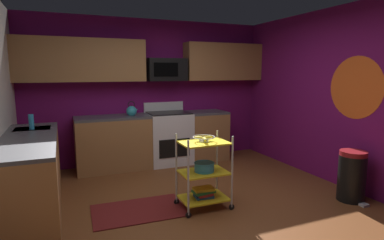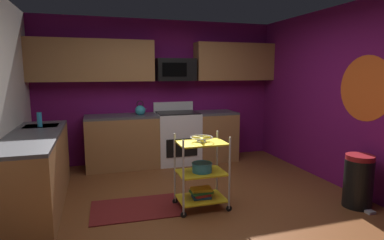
{
  "view_description": "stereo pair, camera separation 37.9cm",
  "coord_description": "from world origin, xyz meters",
  "views": [
    {
      "loc": [
        -1.53,
        -3.28,
        1.67
      ],
      "look_at": [
        0.02,
        0.43,
        1.05
      ],
      "focal_mm": 29.57,
      "sensor_mm": 36.0,
      "label": 1
    },
    {
      "loc": [
        -1.17,
        -3.41,
        1.67
      ],
      "look_at": [
        0.02,
        0.43,
        1.05
      ],
      "focal_mm": 29.57,
      "sensor_mm": 36.0,
      "label": 2
    }
  ],
  "objects": [
    {
      "name": "trash_can",
      "position": [
        1.9,
        -0.44,
        0.33
      ],
      "size": [
        0.34,
        0.42,
        0.66
      ],
      "color": "black",
      "rests_on": "ground"
    },
    {
      "name": "upper_cabinets",
      "position": [
        -0.06,
        2.23,
        1.85
      ],
      "size": [
        4.4,
        0.33,
        0.7
      ],
      "color": "#9E6B3D"
    },
    {
      "name": "counter_run",
      "position": [
        -0.85,
        1.5,
        0.46
      ],
      "size": [
        3.56,
        2.73,
        0.92
      ],
      "color": "#9E6B3D",
      "rests_on": "ground"
    },
    {
      "name": "fruit_bowl",
      "position": [
        0.03,
        0.1,
        0.88
      ],
      "size": [
        0.27,
        0.27,
        0.07
      ],
      "color": "silver",
      "rests_on": "rolling_cart"
    },
    {
      "name": "microwave",
      "position": [
        0.25,
        2.21,
        1.7
      ],
      "size": [
        0.7,
        0.39,
        0.4
      ],
      "color": "black"
    },
    {
      "name": "dish_soap_bottle",
      "position": [
        -1.9,
        1.26,
        1.02
      ],
      "size": [
        0.06,
        0.06,
        0.2
      ],
      "primitive_type": "cylinder",
      "color": "#2D8CBF",
      "rests_on": "counter_run"
    },
    {
      "name": "kettle",
      "position": [
        -0.42,
        2.1,
        1.0
      ],
      "size": [
        0.21,
        0.18,
        0.26
      ],
      "color": "teal",
      "rests_on": "counter_run"
    },
    {
      "name": "floor",
      "position": [
        0.0,
        0.0,
        -0.02
      ],
      "size": [
        4.4,
        4.8,
        0.04
      ],
      "primitive_type": "cube",
      "color": "brown",
      "rests_on": "ground"
    },
    {
      "name": "book_stack",
      "position": [
        0.03,
        0.1,
        0.19
      ],
      "size": [
        0.27,
        0.19,
        0.12
      ],
      "color": "#1E4C8C",
      "rests_on": "rolling_cart"
    },
    {
      "name": "floor_rug",
      "position": [
        -0.73,
        0.3,
        0.01
      ],
      "size": [
        1.12,
        0.74,
        0.01
      ],
      "primitive_type": "cube",
      "rotation": [
        0.0,
        0.0,
        -0.04
      ],
      "color": "maroon",
      "rests_on": "ground"
    },
    {
      "name": "oven_range",
      "position": [
        0.25,
        2.1,
        0.48
      ],
      "size": [
        0.76,
        0.65,
        1.1
      ],
      "color": "white",
      "rests_on": "ground"
    },
    {
      "name": "wall_right",
      "position": [
        2.23,
        0.0,
        1.3
      ],
      "size": [
        0.06,
        4.8,
        2.6
      ],
      "primitive_type": "cube",
      "color": "#6B1156",
      "rests_on": "ground"
    },
    {
      "name": "wall_flower_decal",
      "position": [
        2.2,
        -0.14,
        1.45
      ],
      "size": [
        0.0,
        0.86,
        0.86
      ],
      "primitive_type": "cylinder",
      "rotation": [
        0.0,
        1.57,
        0.0
      ],
      "color": "#E5591E"
    },
    {
      "name": "rolling_cart",
      "position": [
        0.03,
        0.1,
        0.45
      ],
      "size": [
        0.64,
        0.43,
        0.91
      ],
      "color": "silver",
      "rests_on": "ground"
    },
    {
      "name": "wall_back",
      "position": [
        0.0,
        2.43,
        1.3
      ],
      "size": [
        4.52,
        0.06,
        2.6
      ],
      "primitive_type": "cube",
      "color": "#6B1156",
      "rests_on": "ground"
    },
    {
      "name": "mixing_bowl_large",
      "position": [
        0.04,
        0.1,
        0.52
      ],
      "size": [
        0.25,
        0.25,
        0.11
      ],
      "color": "#338CBF",
      "rests_on": "rolling_cart"
    }
  ]
}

